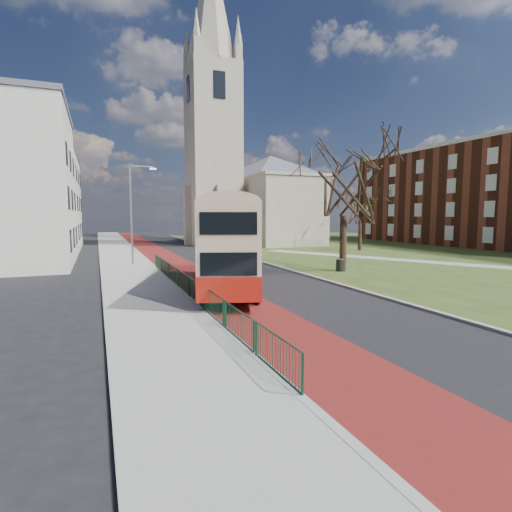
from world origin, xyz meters
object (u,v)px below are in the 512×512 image
winter_tree_far (361,203)px  litter_bin (340,265)px  streetlamp (133,209)px  bus (230,239)px  winter_tree_near (345,171)px

winter_tree_far → litter_bin: 18.72m
streetlamp → litter_bin: bearing=-33.4°
streetlamp → winter_tree_far: bearing=10.3°
litter_bin → streetlamp: bearing=146.6°
bus → winter_tree_far: winter_tree_far is taller
bus → litter_bin: size_ratio=13.02×
streetlamp → winter_tree_far: streetlamp is taller
streetlamp → winter_tree_far: size_ratio=1.01×
bus → winter_tree_far: 27.57m
streetlamp → bus: (4.09, -12.60, -1.77)m
bus → winter_tree_near: winter_tree_near is taller
streetlamp → litter_bin: streetlamp is taller
winter_tree_far → bus: bearing=-141.1°
bus → winter_tree_near: size_ratio=1.15×
streetlamp → litter_bin: 16.87m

